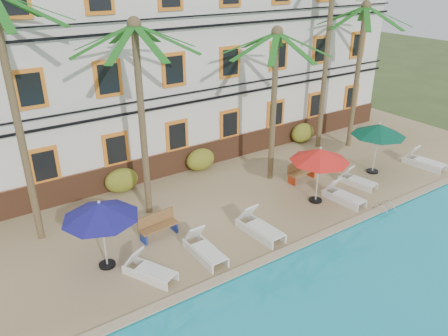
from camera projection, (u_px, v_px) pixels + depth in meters
ground at (299, 233)px, 16.91m from camera, size 100.00×100.00×0.00m
pool_deck at (227, 182)px, 20.62m from camera, size 30.00×12.00×0.25m
pool_coping at (316, 237)px, 16.11m from camera, size 30.00×0.35×0.06m
hotel_building at (172, 53)px, 22.16m from camera, size 25.40×6.44×10.22m
palm_a at (11, 89)px, 13.83m from camera, size 4.64×4.64×8.75m
palm_b at (140, 94)px, 15.79m from camera, size 4.64×4.64×7.62m
palm_c at (275, 83)px, 18.79m from camera, size 4.64×4.64×6.94m
palm_d at (329, 32)px, 21.78m from camera, size 4.64×4.64×9.75m
palm_e at (360, 56)px, 22.36m from camera, size 4.64×4.64×7.63m
shrub_left at (122, 180)px, 19.25m from camera, size 1.50×0.90×1.10m
shrub_mid at (200, 160)px, 21.31m from camera, size 1.50×0.90×1.10m
shrub_right at (302, 133)px, 24.73m from camera, size 1.50×0.90×1.10m
umbrella_blue at (100, 211)px, 13.75m from camera, size 2.49×2.49×2.49m
umbrella_red at (320, 155)px, 17.78m from camera, size 2.50×2.50×2.50m
umbrella_green at (379, 130)px, 20.39m from camera, size 2.55×2.55×2.54m
lounger_a at (149, 269)px, 14.03m from camera, size 1.39×1.92×0.86m
lounger_b at (204, 248)px, 15.03m from camera, size 0.72×1.96×0.92m
lounger_c at (259, 227)px, 16.26m from camera, size 0.89×2.10×0.97m
lounger_d at (343, 195)px, 18.55m from camera, size 0.83×1.90×0.87m
lounger_e at (357, 180)px, 19.93m from camera, size 0.89×1.77×0.80m
lounger_f at (424, 161)px, 21.77m from camera, size 0.95×2.06×0.94m
bench_left at (158, 225)px, 16.07m from camera, size 1.54×0.61×0.93m
bench_right at (301, 171)px, 20.35m from camera, size 1.53×0.57×0.93m
pool_ladder at (384, 211)px, 17.95m from camera, size 0.54×0.74×0.74m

